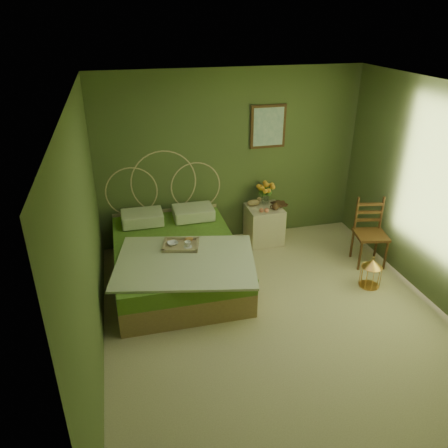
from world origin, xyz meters
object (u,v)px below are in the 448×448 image
object	(u,v)px
bed	(176,256)
chair	(369,228)
birdcage	(371,273)
nightstand	(264,220)

from	to	relation	value
bed	chair	xyz separation A→B (m)	(2.72, -0.22, 0.21)
chair	birdcage	bearing A→B (deg)	-102.79
nightstand	birdcage	xyz separation A→B (m)	(0.95, -1.56, -0.17)
birdcage	chair	bearing A→B (deg)	65.66
bed	nightstand	distance (m)	1.65
nightstand	chair	size ratio (longest dim) A/B	1.05
nightstand	bed	bearing A→B (deg)	-154.31
chair	birdcage	distance (m)	0.76
chair	nightstand	bearing A→B (deg)	154.22
bed	chair	world-z (taller)	bed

